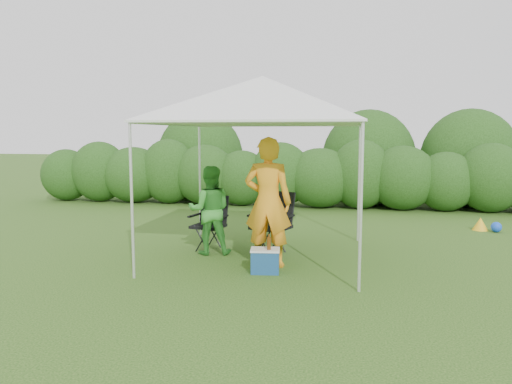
% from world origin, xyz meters
% --- Properties ---
extents(ground, '(70.00, 70.00, 0.00)m').
position_xyz_m(ground, '(0.00, 0.00, 0.00)').
color(ground, '#3C631F').
extents(hedge, '(15.19, 1.53, 1.80)m').
position_xyz_m(hedge, '(0.09, 6.00, 0.83)').
color(hedge, '#275119').
rests_on(hedge, ground).
extents(canopy, '(3.10, 3.10, 2.83)m').
position_xyz_m(canopy, '(0.00, 0.50, 2.46)').
color(canopy, silver).
rests_on(canopy, ground).
extents(chair_right, '(0.75, 0.73, 1.01)m').
position_xyz_m(chair_right, '(0.14, 0.79, 0.57)').
color(chair_right, black).
rests_on(chair_right, ground).
extents(chair_left, '(0.64, 0.60, 0.90)m').
position_xyz_m(chair_left, '(-0.97, 0.89, 0.51)').
color(chair_left, black).
rests_on(chair_left, ground).
extents(man, '(0.70, 0.46, 1.91)m').
position_xyz_m(man, '(0.18, -0.02, 0.96)').
color(man, orange).
rests_on(man, ground).
extents(woman, '(0.81, 0.70, 1.44)m').
position_xyz_m(woman, '(-0.88, 0.54, 0.72)').
color(woman, green).
rests_on(woman, ground).
extents(cooler, '(0.44, 0.35, 0.34)m').
position_xyz_m(cooler, '(0.21, -0.39, 0.17)').
color(cooler, navy).
rests_on(cooler, ground).
extents(bottle, '(0.06, 0.06, 0.22)m').
position_xyz_m(bottle, '(0.27, -0.43, 0.45)').
color(bottle, '#592D0C').
rests_on(bottle, cooler).
extents(lawn_toy, '(0.52, 0.43, 0.26)m').
position_xyz_m(lawn_toy, '(4.02, 3.46, 0.12)').
color(lawn_toy, yellow).
rests_on(lawn_toy, ground).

